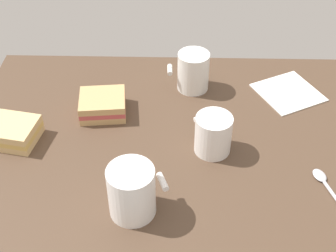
{
  "coord_description": "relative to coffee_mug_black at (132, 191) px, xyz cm",
  "views": [
    {
      "loc": [
        -1.87,
        75.16,
        70.22
      ],
      "look_at": [
        0.0,
        0.0,
        5.0
      ],
      "focal_mm": 49.47,
      "sensor_mm": 36.0,
      "label": 1
    }
  ],
  "objects": [
    {
      "name": "tabletop",
      "position": [
        -5.96,
        -20.6,
        -6.37
      ],
      "size": [
        90.0,
        64.0,
        2.0
      ],
      "primitive_type": "cube",
      "color": "#4C3828",
      "rests_on": "ground"
    },
    {
      "name": "coffee_mug_black",
      "position": [
        0.0,
        0.0,
        0.0
      ],
      "size": [
        11.02,
        8.6,
        10.46
      ],
      "color": "white",
      "rests_on": "tabletop"
    },
    {
      "name": "coffee_mug_spare",
      "position": [
        -15.39,
        -16.74,
        -0.9
      ],
      "size": [
        7.87,
        9.82,
        8.66
      ],
      "color": "white",
      "rests_on": "tabletop"
    },
    {
      "name": "paper_napkin",
      "position": [
        -35.07,
        -37.19,
        -5.22
      ],
      "size": [
        18.45,
        18.45,
        0.3
      ],
      "primitive_type": "cube",
      "rotation": [
        0.0,
        0.0,
        0.47
      ],
      "color": "white",
      "rests_on": "tabletop"
    },
    {
      "name": "spoon",
      "position": [
        -37.16,
        -7.17,
        -4.99
      ],
      "size": [
        5.06,
        12.0,
        0.8
      ],
      "color": "silver",
      "rests_on": "tabletop"
    },
    {
      "name": "coffee_mug_milky",
      "position": [
        -11.59,
        -38.88,
        -0.39
      ],
      "size": [
        9.7,
        7.66,
        9.67
      ],
      "color": "white",
      "rests_on": "tabletop"
    },
    {
      "name": "sandwich_main",
      "position": [
        27.2,
        -18.68,
        -3.17
      ],
      "size": [
        11.33,
        10.54,
        4.4
      ],
      "color": "#DBB77A",
      "rests_on": "tabletop"
    },
    {
      "name": "sandwich_side",
      "position": [
        9.27,
        -28.59,
        -3.17
      ],
      "size": [
        11.26,
        10.34,
        4.4
      ],
      "color": "tan",
      "rests_on": "tabletop"
    }
  ]
}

